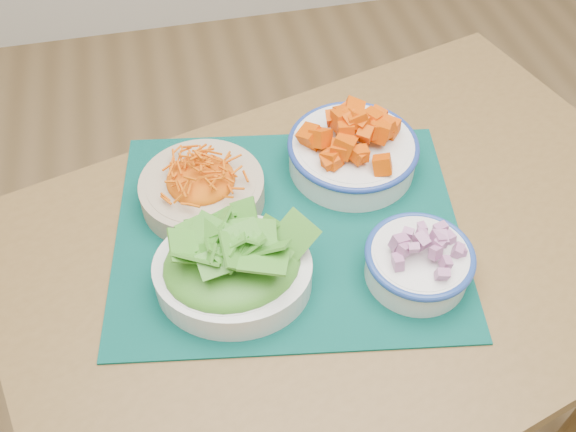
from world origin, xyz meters
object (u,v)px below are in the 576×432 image
at_px(carrot_bowl, 202,184).
at_px(lettuce_bowl, 232,265).
at_px(onion_bowl, 419,258).
at_px(squash_bowl, 353,145).
at_px(placemat, 288,229).
at_px(table, 349,283).

height_order(carrot_bowl, lettuce_bowl, lettuce_bowl).
bearing_deg(onion_bowl, lettuce_bowl, 170.68).
bearing_deg(squash_bowl, carrot_bowl, -174.93).
height_order(placemat, lettuce_bowl, lettuce_bowl).
height_order(lettuce_bowl, onion_bowl, lettuce_bowl).
bearing_deg(placemat, onion_bowl, -28.43).
height_order(table, squash_bowl, squash_bowl).
bearing_deg(placemat, squash_bowl, 48.89).
distance_m(squash_bowl, onion_bowl, 0.24).
relative_size(placemat, carrot_bowl, 2.43).
height_order(table, placemat, placemat).
distance_m(carrot_bowl, squash_bowl, 0.26).
height_order(placemat, squash_bowl, squash_bowl).
height_order(squash_bowl, lettuce_bowl, squash_bowl).
height_order(squash_bowl, onion_bowl, squash_bowl).
bearing_deg(carrot_bowl, lettuce_bowl, -83.26).
bearing_deg(placemat, carrot_bowl, 153.36).
bearing_deg(lettuce_bowl, placemat, 53.86).
bearing_deg(table, lettuce_bowl, 176.38).
relative_size(carrot_bowl, lettuce_bowl, 0.83).
bearing_deg(squash_bowl, onion_bowl, -83.45).
bearing_deg(carrot_bowl, onion_bowl, -37.32).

